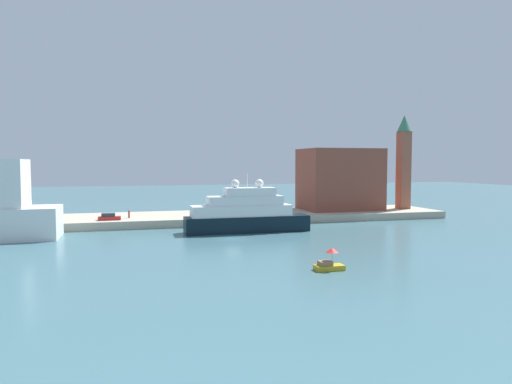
{
  "coord_description": "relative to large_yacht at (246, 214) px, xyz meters",
  "views": [
    {
      "loc": [
        -16.74,
        -76.29,
        12.95
      ],
      "look_at": [
        5.8,
        6.0,
        7.64
      ],
      "focal_mm": 32.27,
      "sensor_mm": 36.0,
      "label": 1
    }
  ],
  "objects": [
    {
      "name": "mooring_bollard",
      "position": [
        3.79,
        9.43,
        -1.43
      ],
      "size": [
        0.46,
        0.46,
        0.62
      ],
      "primitive_type": "cylinder",
      "color": "black",
      "rests_on": "quay_dock"
    },
    {
      "name": "parked_car",
      "position": [
        -25.11,
        11.96,
        -1.15
      ],
      "size": [
        4.35,
        1.73,
        1.39
      ],
      "color": "#B21E1E",
      "rests_on": "quay_dock"
    },
    {
      "name": "small_motorboat",
      "position": [
        2.23,
        -32.94,
        -2.49
      ],
      "size": [
        3.57,
        1.69,
        2.73
      ],
      "color": "#B7991E",
      "rests_on": "ground"
    },
    {
      "name": "harbor_building",
      "position": [
        28.71,
        19.66,
        5.69
      ],
      "size": [
        18.21,
        13.35,
        14.86
      ],
      "primitive_type": "cube",
      "color": "brown",
      "rests_on": "quay_dock"
    },
    {
      "name": "bell_tower",
      "position": [
        44.8,
        16.98,
        10.89
      ],
      "size": [
        3.51,
        3.51,
        23.2
      ],
      "color": "#93513D",
      "rests_on": "quay_dock"
    },
    {
      "name": "person_figure",
      "position": [
        -21.29,
        14.59,
        -0.93
      ],
      "size": [
        0.36,
        0.36,
        1.75
      ],
      "color": "maroon",
      "rests_on": "quay_dock"
    },
    {
      "name": "quay_dock",
      "position": [
        -4.17,
        17.67,
        -2.57
      ],
      "size": [
        110.0,
        18.26,
        1.65
      ],
      "primitive_type": "cube",
      "color": "#ADA38E",
      "rests_on": "ground"
    },
    {
      "name": "large_yacht",
      "position": [
        0.0,
        0.0,
        0.0
      ],
      "size": [
        23.59,
        4.89,
        11.07
      ],
      "color": "black",
      "rests_on": "ground"
    },
    {
      "name": "ground",
      "position": [
        -4.17,
        -7.46,
        -3.39
      ],
      "size": [
        400.0,
        400.0,
        0.0
      ],
      "primitive_type": "plane",
      "color": "#3D6670"
    }
  ]
}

